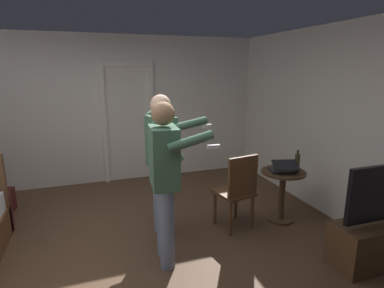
{
  "coord_description": "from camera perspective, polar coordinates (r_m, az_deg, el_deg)",
  "views": [
    {
      "loc": [
        -0.27,
        -3.0,
        2.01
      ],
      "look_at": [
        0.89,
        0.37,
        1.15
      ],
      "focal_mm": 29.28,
      "sensor_mm": 36.0,
      "label": 1
    }
  ],
  "objects": [
    {
      "name": "person_striped_shirt",
      "position": [
        3.71,
        -5.38,
        -2.37
      ],
      "size": [
        0.73,
        0.57,
        1.73
      ],
      "color": "slate",
      "rests_on": "ground_plane"
    },
    {
      "name": "bottle_on_table",
      "position": [
        4.28,
        18.59,
        -3.25
      ],
      "size": [
        0.06,
        0.06,
        0.29
      ],
      "color": "#373A1E",
      "rests_on": "side_table"
    },
    {
      "name": "side_table",
      "position": [
        4.37,
        16.13,
        -7.66
      ],
      "size": [
        0.58,
        0.58,
        0.7
      ],
      "color": "#4C331E",
      "rests_on": "ground_plane"
    },
    {
      "name": "tv_flatscreen",
      "position": [
        3.93,
        30.91,
        -14.02
      ],
      "size": [
        1.02,
        0.4,
        1.09
      ],
      "color": "#4C331E",
      "rests_on": "ground_plane"
    },
    {
      "name": "ground_plane",
      "position": [
        3.62,
        -12.25,
        -20.48
      ],
      "size": [
        6.25,
        6.25,
        0.0
      ],
      "primitive_type": "plane",
      "color": "brown"
    },
    {
      "name": "laptop",
      "position": [
        4.22,
        16.24,
        -4.3
      ],
      "size": [
        0.39,
        0.4,
        0.17
      ],
      "color": "black",
      "rests_on": "side_table"
    },
    {
      "name": "doorway_frame",
      "position": [
        5.73,
        -11.57,
        5.38
      ],
      "size": [
        0.93,
        0.08,
        2.13
      ],
      "color": "white",
      "rests_on": "ground_plane"
    },
    {
      "name": "person_blue_shirt",
      "position": [
        3.16,
        -4.9,
        -5.4
      ],
      "size": [
        0.62,
        0.59,
        1.71
      ],
      "color": "slate",
      "rests_on": "ground_plane"
    },
    {
      "name": "wall_back",
      "position": [
        5.76,
        -16.19,
        5.88
      ],
      "size": [
        5.92,
        0.12,
        2.59
      ],
      "primitive_type": "cube",
      "color": "silver",
      "rests_on": "ground_plane"
    },
    {
      "name": "wall_right",
      "position": [
        4.42,
        27.3,
        2.74
      ],
      "size": [
        0.12,
        5.53,
        2.59
      ],
      "primitive_type": "cube",
      "color": "silver",
      "rests_on": "ground_plane"
    },
    {
      "name": "wooden_chair",
      "position": [
        3.99,
        8.29,
        -8.12
      ],
      "size": [
        0.49,
        0.49,
        0.99
      ],
      "color": "brown",
      "rests_on": "ground_plane"
    }
  ]
}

